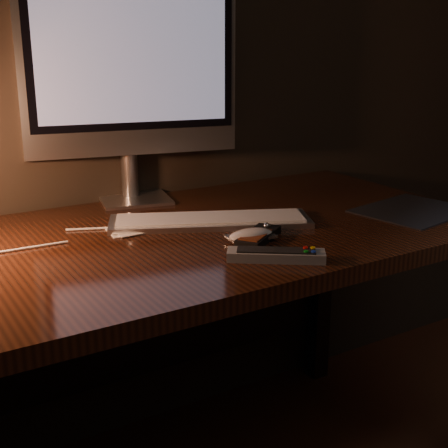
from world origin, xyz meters
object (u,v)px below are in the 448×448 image
desk (154,278)px  keyboard (210,220)px  mouse (251,237)px  monitor (131,70)px  tv_remote (276,255)px  media_remote (258,236)px

desk → keyboard: 0.20m
keyboard → mouse: (0.01, -0.17, 0.00)m
monitor → tv_remote: (0.05, -0.59, -0.35)m
mouse → tv_remote: bearing=-94.7°
keyboard → media_remote: media_remote is taller
mouse → media_remote: media_remote is taller
monitor → media_remote: monitor is taller
monitor → mouse: (0.08, -0.46, -0.35)m
monitor → desk: bearing=-92.7°
media_remote → tv_remote: 0.13m
monitor → tv_remote: monitor is taller
media_remote → tv_remote: size_ratio=0.80×
monitor → mouse: bearing=-68.3°
mouse → keyboard: bearing=99.3°
monitor → tv_remote: bearing=-72.6°
desk → mouse: (0.15, -0.21, 0.14)m
keyboard → monitor: bearing=127.5°
monitor → mouse: monitor is taller
keyboard → mouse: size_ratio=4.59×
media_remote → mouse: bearing=135.5°
keyboard → mouse: 0.17m
keyboard → mouse: mouse is taller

